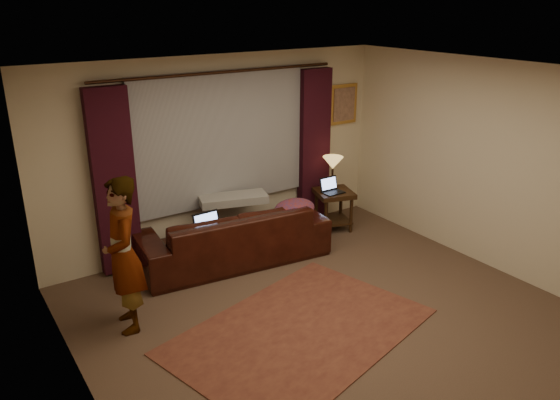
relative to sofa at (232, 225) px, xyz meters
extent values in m
cube|color=brown|center=(0.18, -1.89, -0.50)|extent=(5.00, 5.00, 0.01)
cube|color=silver|center=(0.18, -1.89, 2.10)|extent=(5.00, 5.00, 0.02)
cube|color=beige|center=(0.18, 0.61, 0.80)|extent=(5.00, 0.02, 2.60)
cube|color=beige|center=(-2.32, -1.89, 0.80)|extent=(0.02, 5.00, 2.60)
cube|color=beige|center=(2.68, -1.89, 0.80)|extent=(0.02, 5.00, 2.60)
cube|color=gray|center=(0.18, 0.55, 1.00)|extent=(2.50, 0.05, 1.80)
cube|color=black|center=(-1.32, 0.50, 0.68)|extent=(0.50, 0.14, 2.30)
cube|color=black|center=(1.68, 0.50, 0.68)|extent=(0.50, 0.14, 2.30)
cylinder|color=black|center=(0.18, 0.50, 1.88)|extent=(0.04, 0.04, 3.40)
cube|color=gold|center=(2.28, 0.58, 1.25)|extent=(0.50, 0.04, 0.60)
imported|color=black|center=(0.00, 0.00, 0.00)|extent=(2.56, 1.32, 0.99)
cube|color=gray|center=(0.18, 0.29, 0.50)|extent=(0.97, 0.60, 0.11)
ellipsoid|color=brown|center=(0.82, -0.23, 0.12)|extent=(0.65, 0.55, 0.24)
cube|color=brown|center=(-0.24, -1.85, -0.49)|extent=(2.99, 2.36, 0.01)
cube|color=black|center=(1.76, 0.09, -0.20)|extent=(0.65, 0.65, 0.60)
imported|color=gray|center=(-1.67, -0.76, 0.33)|extent=(0.55, 0.55, 1.65)
camera|label=1|loc=(-3.10, -5.77, 2.77)|focal=35.00mm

